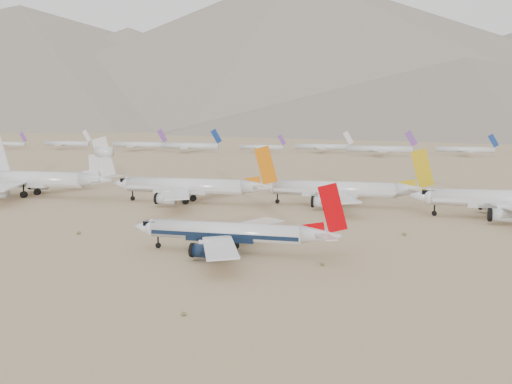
% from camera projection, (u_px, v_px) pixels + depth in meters
% --- Properties ---
extents(ground, '(7000.00, 7000.00, 0.00)m').
position_uv_depth(ground, '(185.00, 259.00, 102.22)').
color(ground, '#997859').
rests_on(ground, ground).
extents(main_airliner, '(39.04, 38.13, 13.78)m').
position_uv_depth(main_airliner, '(234.00, 233.00, 106.31)').
color(main_airliner, silver).
rests_on(main_airliner, ground).
extents(row2_gold_tail, '(47.14, 46.11, 16.79)m').
position_uv_depth(row2_gold_tail, '(341.00, 190.00, 162.30)').
color(row2_gold_tail, silver).
rests_on(row2_gold_tail, ground).
extents(row2_orange_tail, '(48.45, 47.40, 17.28)m').
position_uv_depth(row2_orange_tail, '(191.00, 187.00, 168.13)').
color(row2_orange_tail, silver).
rests_on(row2_orange_tail, ground).
extents(row2_white_trijet, '(55.00, 53.75, 19.49)m').
position_uv_depth(row2_white_trijet, '(34.00, 179.00, 181.41)').
color(row2_white_trijet, silver).
rests_on(row2_white_trijet, ground).
extents(distant_storage_row, '(473.22, 65.90, 14.61)m').
position_uv_depth(distant_storage_row, '(284.00, 147.00, 401.20)').
color(distant_storage_row, silver).
rests_on(distant_storage_row, ground).
extents(mountain_range, '(7354.00, 3024.00, 470.00)m').
position_uv_depth(mountain_range, '(418.00, 59.00, 1641.59)').
color(mountain_range, slate).
rests_on(mountain_range, ground).
extents(desert_scrub, '(233.60, 121.67, 0.63)m').
position_uv_depth(desert_scrub, '(4.00, 283.00, 86.33)').
color(desert_scrub, brown).
rests_on(desert_scrub, ground).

